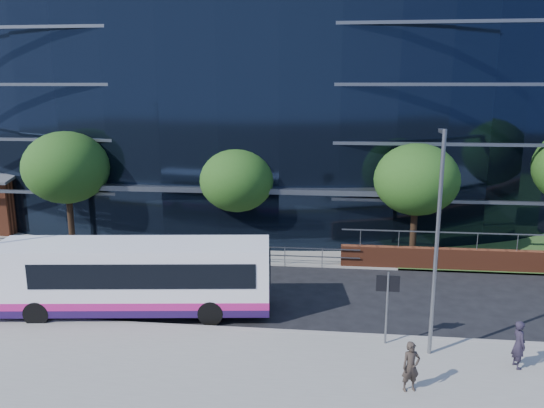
# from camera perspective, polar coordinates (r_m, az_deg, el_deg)

# --- Properties ---
(ground) EXTENTS (200.00, 200.00, 0.00)m
(ground) POSITION_cam_1_polar(r_m,az_deg,el_deg) (22.36, -0.20, -12.62)
(ground) COLOR black
(ground) RESTS_ON ground
(pavement_near) EXTENTS (80.00, 8.00, 0.15)m
(pavement_near) POSITION_cam_1_polar(r_m,az_deg,el_deg) (17.96, -2.12, -19.16)
(pavement_near) COLOR gray
(pavement_near) RESTS_ON ground
(kerb) EXTENTS (80.00, 0.25, 0.16)m
(kerb) POSITION_cam_1_polar(r_m,az_deg,el_deg) (21.43, -0.52, -13.56)
(kerb) COLOR gray
(kerb) RESTS_ON ground
(yellow_line_outer) EXTENTS (80.00, 0.08, 0.01)m
(yellow_line_outer) POSITION_cam_1_polar(r_m,az_deg,el_deg) (21.64, -0.45, -13.50)
(yellow_line_outer) COLOR gold
(yellow_line_outer) RESTS_ON ground
(yellow_line_inner) EXTENTS (80.00, 0.08, 0.01)m
(yellow_line_inner) POSITION_cam_1_polar(r_m,az_deg,el_deg) (21.77, -0.40, -13.33)
(yellow_line_inner) COLOR gold
(yellow_line_inner) RESTS_ON ground
(far_forecourt) EXTENTS (50.00, 8.00, 0.10)m
(far_forecourt) POSITION_cam_1_polar(r_m,az_deg,el_deg) (33.55, -8.30, -3.94)
(far_forecourt) COLOR gray
(far_forecourt) RESTS_ON ground
(glass_office) EXTENTS (44.00, 23.10, 16.00)m
(glass_office) POSITION_cam_1_polar(r_m,az_deg,el_deg) (41.45, -2.48, 10.48)
(glass_office) COLOR black
(glass_office) RESTS_ON ground
(guard_railings) EXTENTS (24.00, 0.05, 1.10)m
(guard_railings) POSITION_cam_1_polar(r_m,az_deg,el_deg) (30.27, -13.92, -4.50)
(guard_railings) COLOR slate
(guard_railings) RESTS_ON ground
(street_sign) EXTENTS (0.85, 0.09, 2.80)m
(street_sign) POSITION_cam_1_polar(r_m,az_deg,el_deg) (20.04, 12.32, -9.30)
(street_sign) COLOR slate
(street_sign) RESTS_ON pavement_near
(tree_far_a) EXTENTS (4.95, 4.95, 6.98)m
(tree_far_a) POSITION_cam_1_polar(r_m,az_deg,el_deg) (33.20, -21.25, 3.67)
(tree_far_a) COLOR black
(tree_far_a) RESTS_ON ground
(tree_far_b) EXTENTS (4.29, 4.29, 6.05)m
(tree_far_b) POSITION_cam_1_polar(r_m,az_deg,el_deg) (30.53, -3.79, 2.55)
(tree_far_b) COLOR black
(tree_far_b) RESTS_ON ground
(tree_far_c) EXTENTS (4.62, 4.62, 6.51)m
(tree_far_c) POSITION_cam_1_polar(r_m,az_deg,el_deg) (29.89, 15.28, 2.54)
(tree_far_c) COLOR black
(tree_far_c) RESTS_ON ground
(tree_dist_e) EXTENTS (4.62, 4.62, 6.51)m
(tree_dist_e) POSITION_cam_1_polar(r_m,az_deg,el_deg) (64.09, 26.28, 6.85)
(tree_dist_e) COLOR black
(tree_dist_e) RESTS_ON ground
(streetlight_east) EXTENTS (0.15, 0.77, 8.00)m
(streetlight_east) POSITION_cam_1_polar(r_m,az_deg,el_deg) (18.99, 17.33, -3.52)
(streetlight_east) COLOR slate
(streetlight_east) RESTS_ON pavement_near
(city_bus) EXTENTS (11.69, 3.96, 3.10)m
(city_bus) POSITION_cam_1_polar(r_m,az_deg,el_deg) (23.29, -14.34, -7.58)
(city_bus) COLOR white
(city_bus) RESTS_ON ground
(pedestrian) EXTENTS (0.50, 0.67, 1.68)m
(pedestrian) POSITION_cam_1_polar(r_m,az_deg,el_deg) (20.31, 25.01, -13.52)
(pedestrian) COLOR #231E2D
(pedestrian) RESTS_ON pavement_near
(pedestrian_b) EXTENTS (0.68, 0.55, 1.62)m
(pedestrian_b) POSITION_cam_1_polar(r_m,az_deg,el_deg) (17.82, 14.71, -16.57)
(pedestrian_b) COLOR #352B25
(pedestrian_b) RESTS_ON pavement_near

